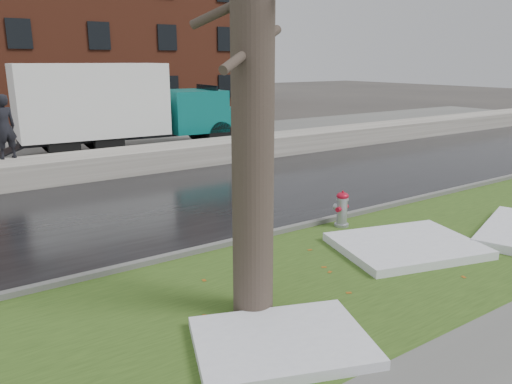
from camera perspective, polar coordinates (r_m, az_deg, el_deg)
ground at (r=9.67m, az=4.06°, el=-7.08°), size 120.00×120.00×0.00m
verge at (r=8.80m, az=9.18°, el=-9.41°), size 60.00×4.50×0.04m
road at (r=13.29m, az=-8.04°, el=-0.97°), size 60.00×7.00×0.03m
parking_lot at (r=21.08m, az=-18.45°, el=4.29°), size 60.00×9.00×0.03m
curb at (r=10.39m, az=0.64°, el=-5.04°), size 60.00×0.15×0.14m
snowbank at (r=16.98m, az=-14.44°, el=3.42°), size 60.00×1.60×0.75m
brick_building at (r=37.80m, az=-23.65°, el=15.79°), size 26.00×12.00×10.00m
bg_tree_right at (r=37.79m, az=0.56°, el=14.45°), size 1.40×1.62×6.50m
fire_hydrant at (r=11.12m, az=9.79°, el=-1.74°), size 0.40×0.37×0.81m
tree at (r=6.63m, az=-0.39°, el=15.46°), size 1.38×1.57×7.22m
box_truck at (r=20.70m, az=-15.23°, el=9.47°), size 10.54×3.00×3.49m
worker at (r=16.55m, az=-26.86°, el=6.66°), size 0.79×0.62×1.90m
snow_patch_near at (r=10.16m, az=16.80°, el=-5.88°), size 3.03×2.61×0.16m
snow_patch_far at (r=6.67m, az=2.94°, el=-16.76°), size 2.62×2.27×0.14m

